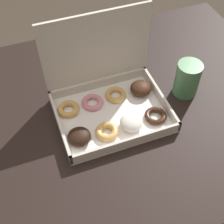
% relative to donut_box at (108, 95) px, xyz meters
% --- Properties ---
extents(ground_plane, '(8.00, 8.00, 0.00)m').
position_rel_donut_box_xyz_m(ground_plane, '(0.02, -0.01, -0.79)').
color(ground_plane, '#42382D').
extents(dining_table, '(1.13, 0.82, 0.74)m').
position_rel_donut_box_xyz_m(dining_table, '(0.02, -0.01, -0.16)').
color(dining_table, black).
rests_on(dining_table, ground_plane).
extents(donut_box, '(0.32, 0.25, 0.27)m').
position_rel_donut_box_xyz_m(donut_box, '(0.00, 0.00, 0.00)').
color(donut_box, white).
rests_on(donut_box, dining_table).
extents(coffee_mug, '(0.07, 0.07, 0.11)m').
position_rel_donut_box_xyz_m(coffee_mug, '(0.24, -0.02, 0.00)').
color(coffee_mug, '#4C8456').
rests_on(coffee_mug, dining_table).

